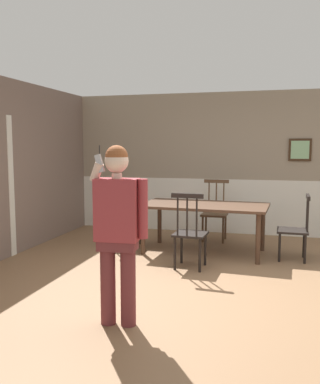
{
  "coord_description": "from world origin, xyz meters",
  "views": [
    {
      "loc": [
        0.64,
        -4.78,
        1.65
      ],
      "look_at": [
        -0.52,
        -0.46,
        1.15
      ],
      "focal_mm": 38.89,
      "sensor_mm": 36.0,
      "label": 1
    }
  ],
  "objects_px": {
    "dining_table": "(204,209)",
    "person_figure": "(118,224)",
    "chair_near_window": "(190,233)",
    "chair_by_doorway": "(295,229)",
    "chair_at_table_head": "(124,218)",
    "chair_opposite_corner": "(215,212)"
  },
  "relations": [
    {
      "from": "chair_by_doorway",
      "to": "person_figure",
      "type": "xyz_separation_m",
      "value": [
        -1.68,
        -2.74,
        0.49
      ]
    },
    {
      "from": "chair_near_window",
      "to": "chair_at_table_head",
      "type": "xyz_separation_m",
      "value": [
        -1.3,
        0.96,
        -0.02
      ]
    },
    {
      "from": "chair_near_window",
      "to": "person_figure",
      "type": "relative_size",
      "value": 0.63
    },
    {
      "from": "dining_table",
      "to": "chair_opposite_corner",
      "type": "distance_m",
      "value": 0.91
    },
    {
      "from": "dining_table",
      "to": "chair_by_doorway",
      "type": "relative_size",
      "value": 2.06
    },
    {
      "from": "chair_at_table_head",
      "to": "person_figure",
      "type": "distance_m",
      "value": 3.09
    },
    {
      "from": "chair_at_table_head",
      "to": "dining_table",
      "type": "bearing_deg",
      "value": 85.7
    },
    {
      "from": "dining_table",
      "to": "chair_near_window",
      "type": "relative_size",
      "value": 1.9
    },
    {
      "from": "chair_near_window",
      "to": "person_figure",
      "type": "xyz_separation_m",
      "value": [
        -0.29,
        -1.92,
        0.45
      ]
    },
    {
      "from": "chair_at_table_head",
      "to": "chair_opposite_corner",
      "type": "relative_size",
      "value": 0.97
    },
    {
      "from": "chair_opposite_corner",
      "to": "chair_by_doorway",
      "type": "bearing_deg",
      "value": 143.82
    },
    {
      "from": "chair_opposite_corner",
      "to": "person_figure",
      "type": "distance_m",
      "value": 3.75
    },
    {
      "from": "chair_by_doorway",
      "to": "person_figure",
      "type": "distance_m",
      "value": 3.25
    },
    {
      "from": "person_figure",
      "to": "chair_by_doorway",
      "type": "bearing_deg",
      "value": -125.82
    },
    {
      "from": "chair_by_doorway",
      "to": "chair_opposite_corner",
      "type": "xyz_separation_m",
      "value": [
        -1.3,
        0.96,
        0.04
      ]
    },
    {
      "from": "dining_table",
      "to": "chair_at_table_head",
      "type": "xyz_separation_m",
      "value": [
        -1.35,
        0.07,
        -0.21
      ]
    },
    {
      "from": "dining_table",
      "to": "chair_near_window",
      "type": "height_order",
      "value": "chair_near_window"
    },
    {
      "from": "dining_table",
      "to": "chair_by_doorway",
      "type": "bearing_deg",
      "value": -3.18
    },
    {
      "from": "chair_near_window",
      "to": "person_figure",
      "type": "height_order",
      "value": "person_figure"
    },
    {
      "from": "chair_by_doorway",
      "to": "chair_opposite_corner",
      "type": "relative_size",
      "value": 0.9
    },
    {
      "from": "chair_at_table_head",
      "to": "chair_opposite_corner",
      "type": "bearing_deg",
      "value": 119.12
    },
    {
      "from": "dining_table",
      "to": "person_figure",
      "type": "relative_size",
      "value": 1.19
    }
  ]
}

